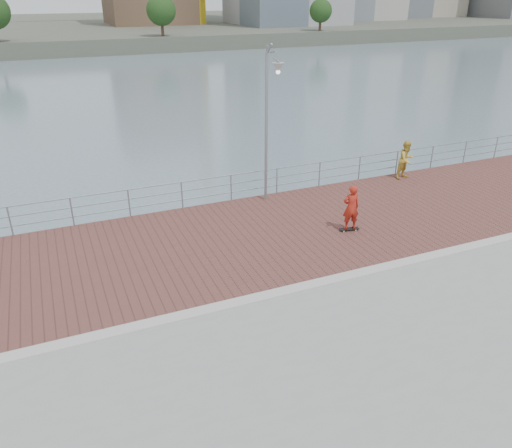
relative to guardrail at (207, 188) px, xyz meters
name	(u,v)px	position (x,y,z in m)	size (l,w,h in m)	color
water	(282,348)	(0.00, -7.00, -2.69)	(400.00, 400.00, 0.00)	slate
brick_lane	(238,239)	(0.00, -3.40, -0.68)	(40.00, 6.80, 0.02)	brown
curb	(283,291)	(0.00, -7.00, -0.66)	(40.00, 0.40, 0.06)	#B7B5AD
far_shore	(54,28)	(0.00, 115.50, -1.44)	(320.00, 95.00, 2.50)	#4C5142
guardrail	(207,188)	(0.00, 0.00, 0.00)	(39.06, 0.06, 1.13)	#8C9EA8
street_lamp	(271,100)	(2.35, -0.93, 3.46)	(0.43, 1.24, 5.85)	gray
skateboard	(349,229)	(3.92, -4.33, -0.61)	(0.74, 0.32, 0.08)	black
skateboarder	(351,207)	(3.92, -4.33, 0.23)	(0.60, 0.39, 1.64)	#AD2417
bystander	(406,160)	(9.23, -0.63, 0.20)	(0.84, 0.66, 1.74)	gold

